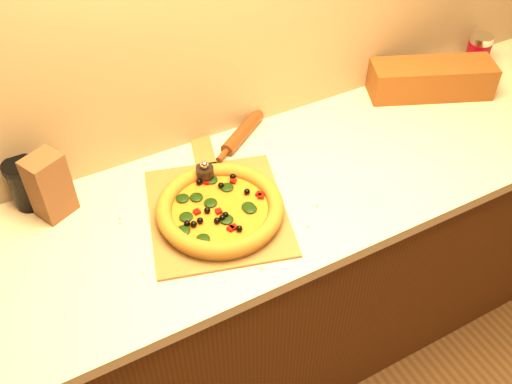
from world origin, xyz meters
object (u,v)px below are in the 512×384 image
(pizza, at_px, (220,209))
(rolling_pin, at_px, (243,132))
(pepper_grinder, at_px, (205,176))
(coffee_canister, at_px, (479,50))
(dark_jar, at_px, (25,184))
(pizza_peel, at_px, (217,207))

(pizza, distance_m, rolling_pin, 0.38)
(rolling_pin, bearing_deg, pepper_grinder, -142.39)
(rolling_pin, height_order, coffee_canister, coffee_canister)
(pepper_grinder, height_order, dark_jar, dark_jar)
(pepper_grinder, distance_m, coffee_canister, 1.27)
(pizza, xyz_separation_m, coffee_canister, (1.28, 0.29, 0.03))
(pepper_grinder, bearing_deg, pizza, -97.08)
(coffee_canister, height_order, dark_jar, dark_jar)
(pizza_peel, relative_size, coffee_canister, 5.13)
(pizza, distance_m, coffee_canister, 1.31)
(pizza_peel, height_order, pizza, pizza)
(rolling_pin, relative_size, coffee_canister, 2.30)
(pepper_grinder, bearing_deg, coffee_canister, 6.60)
(rolling_pin, distance_m, coffee_canister, 1.04)
(pizza_peel, xyz_separation_m, rolling_pin, (0.23, 0.27, 0.02))
(pizza_peel, height_order, coffee_canister, coffee_canister)
(rolling_pin, bearing_deg, pizza, -127.25)
(coffee_canister, distance_m, dark_jar, 1.75)
(pizza, distance_m, dark_jar, 0.58)
(pizza_peel, bearing_deg, pepper_grinder, 99.17)
(pepper_grinder, bearing_deg, rolling_pin, 37.61)
(pizza_peel, bearing_deg, rolling_pin, 65.81)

